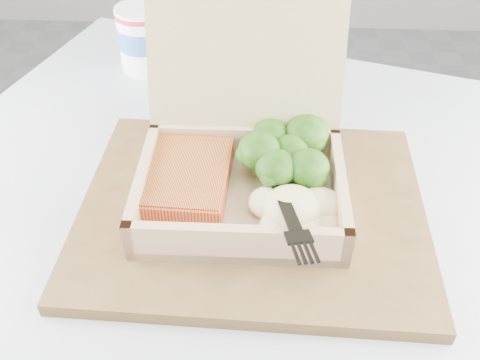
# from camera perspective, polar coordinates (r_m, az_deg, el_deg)

# --- Properties ---
(cafe_table) EXTENTS (0.97, 0.97, 0.72)m
(cafe_table) POSITION_cam_1_polar(r_m,az_deg,el_deg) (0.71, -0.91, -14.95)
(cafe_table) COLOR black
(cafe_table) RESTS_ON floor
(serving_tray) EXTENTS (0.37, 0.30, 0.02)m
(serving_tray) POSITION_cam_1_polar(r_m,az_deg,el_deg) (0.57, 1.32, -3.12)
(serving_tray) COLOR brown
(serving_tray) RESTS_ON cafe_table
(takeout_container) EXTENTS (0.21, 0.22, 0.19)m
(takeout_container) POSITION_cam_1_polar(r_m,az_deg,el_deg) (0.56, 0.27, 3.52)
(takeout_container) COLOR tan
(takeout_container) RESTS_ON serving_tray
(salmon_fillet) EXTENTS (0.10, 0.12, 0.03)m
(salmon_fillet) POSITION_cam_1_polar(r_m,az_deg,el_deg) (0.56, -5.95, 0.09)
(salmon_fillet) COLOR #D36229
(salmon_fillet) RESTS_ON takeout_container
(broccoli_pile) EXTENTS (0.11, 0.11, 0.04)m
(broccoli_pile) POSITION_cam_1_polar(r_m,az_deg,el_deg) (0.58, 5.25, 2.51)
(broccoli_pile) COLOR #3B7E1C
(broccoli_pile) RESTS_ON takeout_container
(mashed_potatoes) EXTENTS (0.09, 0.08, 0.03)m
(mashed_potatoes) POSITION_cam_1_polar(r_m,az_deg,el_deg) (0.52, 5.58, -2.90)
(mashed_potatoes) COLOR #F5E89E
(mashed_potatoes) RESTS_ON takeout_container
(plastic_fork) EXTENTS (0.05, 0.16, 0.03)m
(plastic_fork) POSITION_cam_1_polar(r_m,az_deg,el_deg) (0.53, 4.18, -0.56)
(plastic_fork) COLOR black
(plastic_fork) RESTS_ON mashed_potatoes
(paper_cup) EXTENTS (0.07, 0.07, 0.09)m
(paper_cup) POSITION_cam_1_polar(r_m,az_deg,el_deg) (0.81, -10.25, 14.84)
(paper_cup) COLOR white
(paper_cup) RESTS_ON cafe_table
(receipt) EXTENTS (0.10, 0.14, 0.00)m
(receipt) POSITION_cam_1_polar(r_m,az_deg,el_deg) (0.73, 6.90, 7.45)
(receipt) COLOR white
(receipt) RESTS_ON cafe_table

